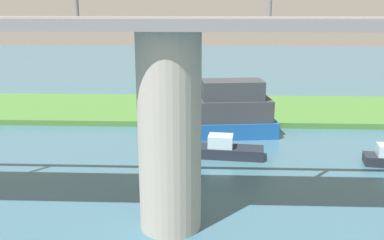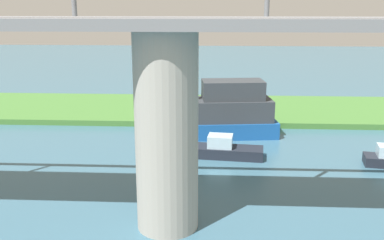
% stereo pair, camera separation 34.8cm
% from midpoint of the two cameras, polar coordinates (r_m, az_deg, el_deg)
% --- Properties ---
extents(ground_plane, '(160.00, 160.00, 0.00)m').
position_cam_midpoint_polar(ground_plane, '(38.43, 1.45, -1.00)').
color(ground_plane, '#386075').
extents(grassy_bank, '(80.00, 12.00, 0.50)m').
position_cam_midpoint_polar(grassy_bank, '(44.18, 1.60, 1.43)').
color(grassy_bank, '#427533').
rests_on(grassy_bank, ground).
extents(bridge_pylon, '(2.93, 2.93, 9.42)m').
position_cam_midpoint_polar(bridge_pylon, '(20.21, -3.44, -1.73)').
color(bridge_pylon, '#9E998E').
rests_on(bridge_pylon, ground).
extents(bridge_span, '(64.40, 4.30, 3.25)m').
position_cam_midpoint_polar(bridge_span, '(19.41, -3.68, 13.20)').
color(bridge_span, slate).
rests_on(bridge_span, bridge_pylon).
extents(person_on_bank, '(0.44, 0.44, 1.39)m').
position_cam_midpoint_polar(person_on_bank, '(40.28, 6.01, 1.43)').
color(person_on_bank, '#2D334C').
rests_on(person_on_bank, grassy_bank).
extents(mooring_post, '(0.20, 0.20, 0.91)m').
position_cam_midpoint_polar(mooring_post, '(39.17, 1.04, 0.75)').
color(mooring_post, brown).
rests_on(mooring_post, grassy_bank).
extents(pontoon_yellow, '(10.13, 4.41, 5.02)m').
position_cam_midpoint_polar(pontoon_yellow, '(35.78, 3.42, 0.86)').
color(pontoon_yellow, '#195199').
rests_on(pontoon_yellow, ground).
extents(riverboat_paddlewheel, '(4.92, 2.20, 1.59)m').
position_cam_midpoint_polar(riverboat_paddlewheel, '(31.02, 4.30, -3.83)').
color(riverboat_paddlewheel, '#1E232D').
rests_on(riverboat_paddlewheel, ground).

